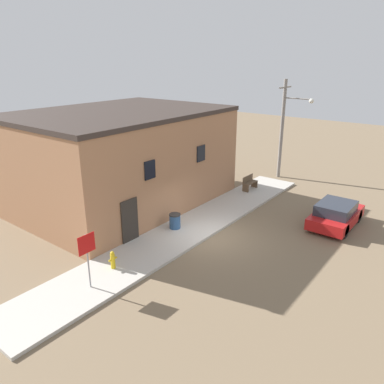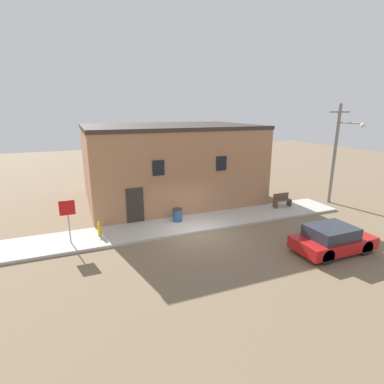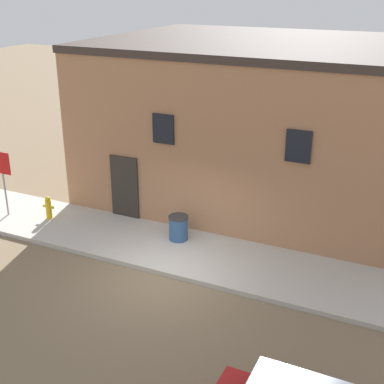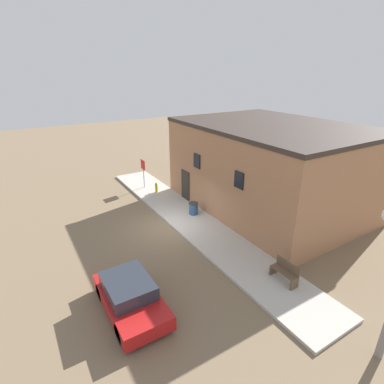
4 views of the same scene
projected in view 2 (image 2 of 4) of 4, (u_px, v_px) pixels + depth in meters
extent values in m
plane|color=#7A664C|center=(198.00, 234.00, 16.38)|extent=(80.00, 80.00, 0.00)
cube|color=#BCB7AD|center=(189.00, 224.00, 17.58)|extent=(20.27, 2.71, 0.14)
cube|color=#A87551|center=(170.00, 164.00, 22.19)|extent=(11.76, 8.58, 5.29)
cube|color=#382D28|center=(169.00, 126.00, 21.46)|extent=(11.86, 8.68, 0.24)
cube|color=black|center=(158.00, 168.00, 17.41)|extent=(0.70, 0.08, 0.90)
cube|color=black|center=(221.00, 163.00, 18.90)|extent=(0.70, 0.08, 0.90)
cube|color=#2D2823|center=(135.00, 206.00, 17.46)|extent=(1.00, 0.08, 2.20)
cylinder|color=gold|center=(100.00, 230.00, 15.73)|extent=(0.19, 0.19, 0.63)
sphere|color=gold|center=(99.00, 223.00, 15.64)|extent=(0.17, 0.17, 0.17)
cylinder|color=gold|center=(96.00, 229.00, 15.65)|extent=(0.10, 0.09, 0.09)
cylinder|color=gold|center=(102.00, 228.00, 15.76)|extent=(0.10, 0.09, 0.09)
cylinder|color=gray|center=(69.00, 222.00, 14.69)|extent=(0.06, 0.06, 2.19)
cube|color=red|center=(67.00, 208.00, 14.48)|extent=(0.73, 0.02, 0.73)
cube|color=brown|center=(275.00, 204.00, 20.24)|extent=(0.08, 0.44, 0.46)
cube|color=brown|center=(289.00, 203.00, 20.66)|extent=(0.08, 0.44, 0.46)
cube|color=brown|center=(283.00, 200.00, 20.38)|extent=(1.25, 0.44, 0.04)
cube|color=brown|center=(281.00, 196.00, 20.50)|extent=(1.25, 0.04, 0.41)
cylinder|color=#2D517F|center=(177.00, 215.00, 17.77)|extent=(0.56, 0.56, 0.70)
cylinder|color=#2D2D2D|center=(177.00, 209.00, 17.67)|extent=(0.59, 0.59, 0.06)
cylinder|color=gray|center=(334.00, 155.00, 21.07)|extent=(0.25, 0.25, 6.97)
cylinder|color=gray|center=(350.00, 123.00, 19.62)|extent=(0.09, 1.93, 0.09)
sphere|color=silver|center=(363.00, 125.00, 18.79)|extent=(0.32, 0.32, 0.32)
cube|color=gray|center=(340.00, 112.00, 20.30)|extent=(1.80, 0.10, 0.10)
cylinder|color=black|center=(337.00, 234.00, 15.41)|extent=(0.71, 0.20, 0.71)
cylinder|color=black|center=(366.00, 248.00, 13.91)|extent=(0.71, 0.20, 0.71)
cylinder|color=black|center=(300.00, 242.00, 14.55)|extent=(0.71, 0.20, 0.71)
cylinder|color=black|center=(327.00, 257.00, 13.05)|extent=(0.71, 0.20, 0.71)
cube|color=red|center=(333.00, 242.00, 14.20)|extent=(3.82, 1.88, 0.57)
cube|color=#282D38|center=(331.00, 232.00, 13.98)|extent=(2.10, 1.65, 0.54)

